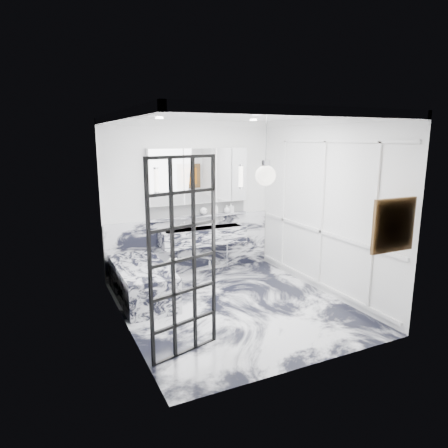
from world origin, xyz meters
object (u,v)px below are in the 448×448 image
trough_sink (203,236)px  bathtub (142,282)px  mirror_cabinet (199,176)px  crittall_door (184,260)px

trough_sink → bathtub: size_ratio=0.97×
bathtub → mirror_cabinet: bearing=32.1°
crittall_door → mirror_cabinet: size_ratio=1.21×
mirror_cabinet → bathtub: 2.20m
crittall_door → trough_sink: bearing=47.2°
trough_sink → mirror_cabinet: size_ratio=0.84×
trough_sink → mirror_cabinet: (-0.00, 0.17, 1.09)m
mirror_cabinet → crittall_door: bearing=-115.5°
bathtub → crittall_door: bearing=-88.2°
trough_sink → mirror_cabinet: mirror_cabinet is taller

